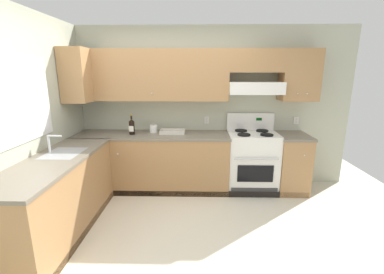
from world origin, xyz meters
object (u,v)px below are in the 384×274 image
(wine_bottle, at_px, (132,126))
(paper_towel_roll, at_px, (154,129))
(bowl, at_px, (172,132))
(stove, at_px, (252,161))

(wine_bottle, xyz_separation_m, paper_towel_roll, (0.31, 0.14, -0.06))
(wine_bottle, bearing_deg, bowl, 7.38)
(stove, distance_m, bowl, 1.34)
(bowl, xyz_separation_m, paper_towel_roll, (-0.31, 0.06, 0.04))
(bowl, distance_m, paper_towel_roll, 0.32)
(wine_bottle, relative_size, bowl, 0.81)
(paper_towel_roll, bearing_deg, stove, -3.81)
(stove, relative_size, paper_towel_roll, 9.84)
(stove, height_order, paper_towel_roll, stove)
(bowl, bearing_deg, stove, -1.89)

